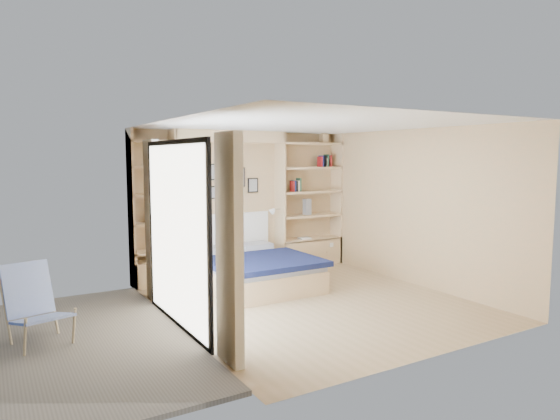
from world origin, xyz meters
TOP-DOWN VIEW (x-y plane):
  - ground at (0.00, 0.00)m, footprint 4.50×4.50m
  - room_shell at (-0.39, 1.52)m, footprint 4.50×4.50m
  - bed at (-0.32, 1.22)m, footprint 1.66×2.05m
  - photo_gallery at (-0.45, 2.22)m, footprint 1.48×0.02m
  - reading_lamps at (-0.30, 2.00)m, footprint 1.92×0.12m
  - shelf_decor at (1.11, 2.07)m, footprint 3.53×0.23m
  - deck at (-3.60, 0.00)m, footprint 3.20×4.00m
  - deck_chair at (-3.51, 0.31)m, footprint 0.71×0.98m

SIDE VIEW (x-z plane):
  - ground at x=0.00m, z-range 0.00..0.00m
  - deck at x=-3.60m, z-range -0.03..0.03m
  - bed at x=-0.32m, z-range -0.27..0.80m
  - deck_chair at x=-3.51m, z-range -0.02..0.87m
  - room_shell at x=-0.39m, z-range -1.17..3.33m
  - reading_lamps at x=-0.30m, z-range 1.03..1.17m
  - photo_gallery at x=-0.45m, z-range 1.19..2.01m
  - shelf_decor at x=1.11m, z-range 0.68..2.71m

